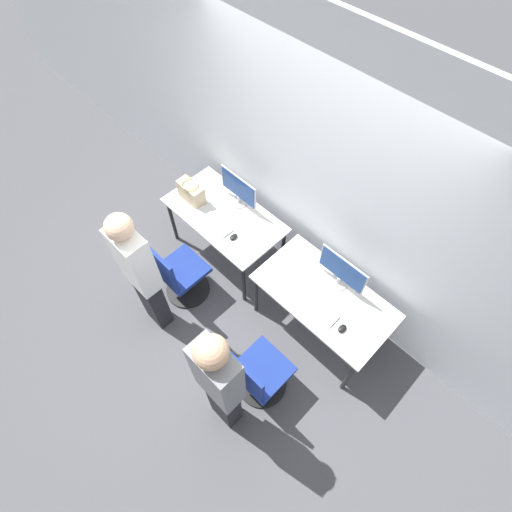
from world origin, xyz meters
TOP-DOWN VIEW (x-y plane):
  - ground_plane at (0.00, 0.00)m, footprint 20.00×20.00m
  - wall_back at (0.00, 0.82)m, footprint 12.00×0.05m
  - desk_left at (-0.68, 0.35)m, footprint 1.27×0.69m
  - monitor_left at (-0.68, 0.56)m, footprint 0.49×0.18m
  - keyboard_left at (-0.68, 0.19)m, footprint 0.46×0.15m
  - mouse_left at (-0.38, 0.20)m, footprint 0.06×0.09m
  - office_chair_left at (-0.62, -0.36)m, footprint 0.48×0.48m
  - person_left at (-0.57, -0.73)m, footprint 0.36×0.22m
  - desk_right at (0.68, 0.35)m, footprint 1.27×0.69m
  - monitor_right at (0.68, 0.53)m, footprint 0.49×0.18m
  - keyboard_right at (0.68, 0.20)m, footprint 0.46×0.15m
  - mouse_right at (0.99, 0.20)m, footprint 0.06×0.09m
  - office_chair_right at (0.69, -0.52)m, footprint 0.48×0.48m
  - person_right at (0.64, -0.89)m, footprint 0.36×0.23m
  - handbag at (-1.06, 0.24)m, footprint 0.30×0.18m

SIDE VIEW (x-z plane):
  - ground_plane at x=0.00m, z-range 0.00..0.00m
  - office_chair_left at x=-0.62m, z-range -0.08..0.81m
  - office_chair_right at x=0.69m, z-range -0.08..0.81m
  - desk_left at x=-0.68m, z-range 0.28..0.99m
  - desk_right at x=0.68m, z-range 0.28..0.99m
  - keyboard_left at x=-0.68m, z-range 0.71..0.73m
  - keyboard_right at x=0.68m, z-range 0.71..0.73m
  - mouse_left at x=-0.38m, z-range 0.71..0.74m
  - mouse_right at x=0.99m, z-range 0.71..0.74m
  - handbag at x=-1.06m, z-range 0.70..0.95m
  - monitor_left at x=-0.68m, z-range 0.72..1.10m
  - monitor_right at x=0.68m, z-range 0.72..1.10m
  - person_left at x=-0.57m, z-range 0.08..1.77m
  - person_right at x=0.64m, z-range 0.09..1.80m
  - wall_back at x=0.00m, z-range 0.00..2.80m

